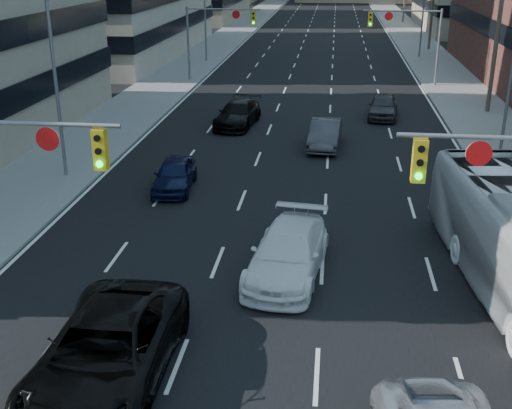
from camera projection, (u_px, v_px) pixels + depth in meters
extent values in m
cube|color=black|center=(327.00, 6.00, 130.99)|extent=(18.00, 300.00, 0.02)
cube|color=slate|center=(271.00, 5.00, 132.24)|extent=(5.00, 300.00, 0.15)
cube|color=slate|center=(384.00, 6.00, 129.70)|extent=(5.00, 300.00, 0.15)
cylinder|color=slate|center=(1.00, 122.00, 16.85)|extent=(6.50, 0.12, 0.12)
cube|color=gold|center=(100.00, 150.00, 16.80)|extent=(0.35, 0.28, 1.10)
cylinder|color=black|center=(97.00, 138.00, 16.52)|extent=(0.18, 0.06, 0.18)
cylinder|color=black|center=(98.00, 151.00, 16.65)|extent=(0.18, 0.06, 0.18)
cylinder|color=#0CE526|center=(99.00, 164.00, 16.78)|extent=(0.18, 0.06, 0.18)
cylinder|color=white|center=(48.00, 139.00, 16.83)|extent=(0.64, 0.06, 0.64)
cube|color=gold|center=(419.00, 161.00, 15.89)|extent=(0.35, 0.28, 1.10)
cylinder|color=black|center=(421.00, 149.00, 15.62)|extent=(0.18, 0.06, 0.18)
cylinder|color=black|center=(420.00, 163.00, 15.74)|extent=(0.18, 0.06, 0.18)
cylinder|color=#0CE526|center=(419.00, 176.00, 15.87)|extent=(0.18, 0.06, 0.18)
cylinder|color=white|center=(479.00, 153.00, 15.62)|extent=(0.64, 0.06, 0.64)
cylinder|color=slate|center=(188.00, 44.00, 52.44)|extent=(0.18, 0.18, 6.00)
cylinder|color=slate|center=(224.00, 9.00, 51.08)|extent=(6.00, 0.12, 0.12)
cube|color=gold|center=(254.00, 18.00, 51.05)|extent=(0.35, 0.28, 1.10)
cylinder|color=black|center=(253.00, 14.00, 50.78)|extent=(0.18, 0.06, 0.18)
cylinder|color=black|center=(253.00, 18.00, 50.91)|extent=(0.18, 0.06, 0.18)
cylinder|color=#0CE526|center=(253.00, 23.00, 51.03)|extent=(0.18, 0.06, 0.18)
cylinder|color=white|center=(236.00, 15.00, 51.09)|extent=(0.64, 0.06, 0.64)
cylinder|color=slate|center=(438.00, 48.00, 50.23)|extent=(0.18, 0.18, 6.00)
cylinder|color=slate|center=(402.00, 11.00, 49.54)|extent=(6.00, 0.12, 0.12)
cube|color=gold|center=(370.00, 19.00, 50.04)|extent=(0.35, 0.28, 1.10)
cylinder|color=black|center=(371.00, 15.00, 49.76)|extent=(0.18, 0.06, 0.18)
cylinder|color=black|center=(370.00, 19.00, 49.89)|extent=(0.18, 0.06, 0.18)
cylinder|color=#0CE526|center=(370.00, 24.00, 50.02)|extent=(0.18, 0.06, 0.18)
cylinder|color=white|center=(389.00, 16.00, 49.76)|extent=(0.64, 0.06, 0.64)
cylinder|color=#4C3D2D|center=(498.00, 28.00, 40.75)|extent=(0.28, 0.28, 11.00)
cylinder|color=slate|center=(56.00, 83.00, 28.83)|extent=(0.16, 0.16, 9.00)
cylinder|color=slate|center=(205.00, 15.00, 61.19)|extent=(0.16, 0.16, 9.00)
cylinder|color=slate|center=(511.00, 74.00, 31.14)|extent=(0.16, 0.16, 9.00)
cylinder|color=slate|center=(423.00, 12.00, 63.49)|extent=(0.16, 0.16, 9.00)
imported|color=black|center=(106.00, 352.00, 15.62)|extent=(2.99, 6.44, 1.79)
imported|color=white|center=(288.00, 253.00, 21.01)|extent=(2.86, 5.68, 1.58)
imported|color=black|center=(174.00, 174.00, 28.77)|extent=(1.90, 4.18, 1.39)
imported|color=#3A3A3D|center=(325.00, 134.00, 34.98)|extent=(1.88, 4.63, 1.50)
imported|color=black|center=(238.00, 114.00, 39.37)|extent=(2.67, 5.37, 1.50)
imported|color=#313033|center=(383.00, 106.00, 41.36)|extent=(2.26, 4.62, 1.52)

